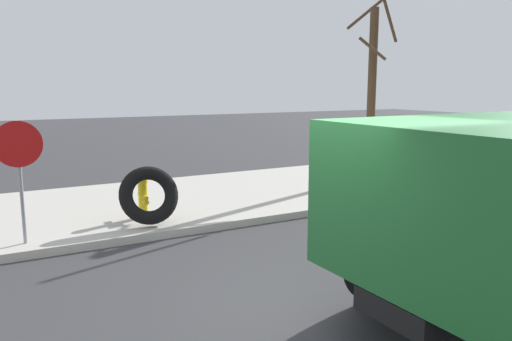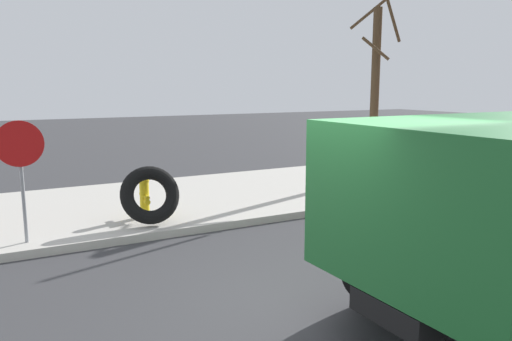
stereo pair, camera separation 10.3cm
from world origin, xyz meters
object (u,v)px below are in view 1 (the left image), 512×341
(loose_tire, at_px, (149,195))
(bare_tree, at_px, (372,88))
(fire_hydrant, at_px, (143,195))
(stop_sign, at_px, (19,160))

(loose_tire, height_order, bare_tree, bare_tree)
(fire_hydrant, height_order, bare_tree, bare_tree)
(stop_sign, bearing_deg, loose_tire, 3.37)
(fire_hydrant, height_order, loose_tire, loose_tire)
(loose_tire, relative_size, stop_sign, 0.55)
(fire_hydrant, xyz_separation_m, loose_tire, (-0.05, -0.57, 0.11))
(loose_tire, bearing_deg, bare_tree, 14.10)
(fire_hydrant, bearing_deg, bare_tree, 9.74)
(loose_tire, height_order, stop_sign, stop_sign)
(fire_hydrant, height_order, stop_sign, stop_sign)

